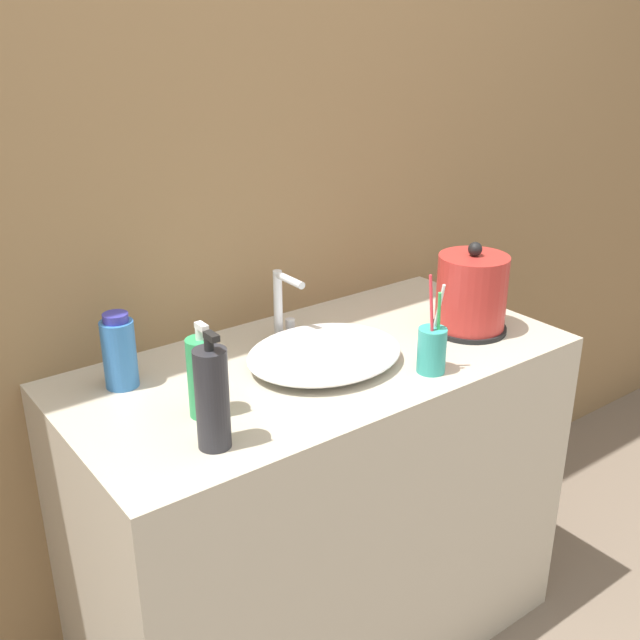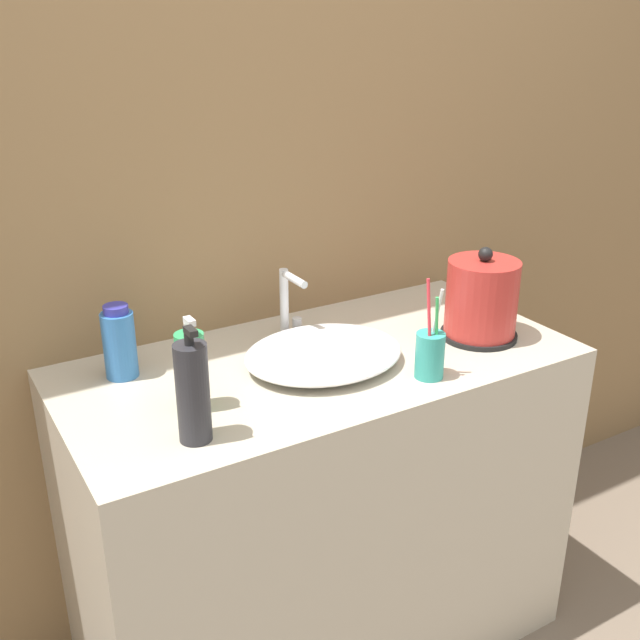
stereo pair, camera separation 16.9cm
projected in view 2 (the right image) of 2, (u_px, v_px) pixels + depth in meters
wall_back at (255, 139)px, 1.80m from camera, size 6.00×0.04×2.60m
vanity_counter at (321, 509)px, 1.89m from camera, size 1.19×0.58×0.84m
sink_basin at (324, 353)px, 1.70m from camera, size 0.37×0.31×0.05m
faucet at (289, 301)px, 1.82m from camera, size 0.06×0.11×0.17m
electric_kettle at (481, 302)px, 1.82m from camera, size 0.19×0.19×0.23m
toothbrush_cup at (430, 354)px, 1.63m from camera, size 0.06×0.06×0.23m
lotion_bottle at (193, 392)px, 1.37m from camera, size 0.06×0.06×0.23m
shampoo_bottle at (191, 371)px, 1.49m from camera, size 0.06×0.06×0.20m
mouthwash_bottle at (119, 343)px, 1.63m from camera, size 0.07×0.07×0.17m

